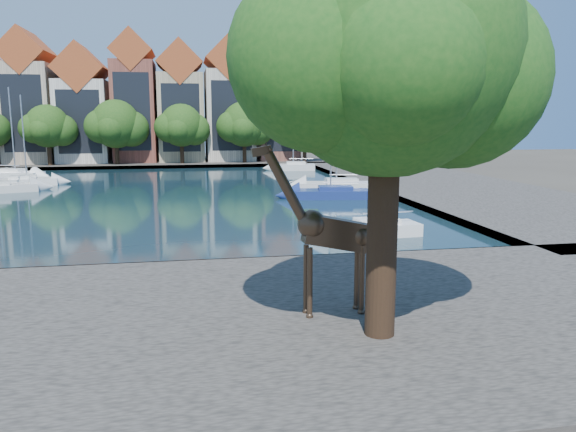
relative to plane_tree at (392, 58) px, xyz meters
The scene contains 24 objects.
ground 14.07m from the plane_tree, 130.22° to the left, with size 160.00×160.00×0.00m, color #38332B.
water_basin 34.72m from the plane_tree, 102.99° to the left, with size 38.00×50.00×0.08m, color black.
near_quay 10.82m from the plane_tree, 165.24° to the left, with size 50.00×14.00×0.50m, color #4E4943.
far_quay 65.87m from the plane_tree, 96.68° to the left, with size 60.00×16.00×0.50m, color #4E4943.
right_quay 38.04m from the plane_tree, 62.22° to the left, with size 14.00×52.00×0.50m, color #4E4943.
plane_tree is the anchor object (origin of this frame).
townhouse_west_mid 69.50m from the plane_tree, 110.74° to the left, with size 5.94×9.18×16.79m.
townhouse_west_inner 67.47m from the plane_tree, 105.57° to the left, with size 6.43×9.18×15.15m.
townhouse_center 66.03m from the plane_tree, 100.13° to the left, with size 5.44×9.18×16.93m.
townhouse_east_inner 65.24m from the plane_tree, 94.94° to the left, with size 5.94×9.18×15.79m.
townhouse_east_mid 65.00m from the plane_tree, 89.22° to the left, with size 6.43×9.18×16.65m.
townhouse_east_end 65.41m from the plane_tree, 83.52° to the left, with size 5.44×9.18×14.43m.
far_tree_west 63.33m from the plane_tree, 109.89° to the left, with size 6.76×5.20×7.36m.
far_tree_mid_west 61.06m from the plane_tree, 102.79° to the left, with size 7.80×6.00×8.00m.
far_tree_mid_east 59.81m from the plane_tree, 95.30° to the left, with size 7.02×5.40×7.52m.
far_tree_east 59.60m from the plane_tree, 87.60° to the left, with size 7.54×5.80×7.84m.
far_tree_far_east 60.47m from the plane_tree, 80.01° to the left, with size 6.76×5.20×7.36m.
giraffe_statue 5.18m from the plane_tree, 121.90° to the left, with size 3.49×0.66×4.99m.
sailboat_left_d 46.28m from the plane_tree, 115.40° to the left, with size 5.48×2.64×8.20m.
sailboat_left_e 53.42m from the plane_tree, 115.07° to the left, with size 5.96×4.02×9.19m.
sailboat_right_a 16.38m from the plane_tree, 72.73° to the left, with size 5.26×2.22×8.37m.
sailboat_right_b 29.60m from the plane_tree, 78.31° to the left, with size 6.20×2.93×9.43m.
sailboat_right_c 33.80m from the plane_tree, 77.09° to the left, with size 6.67×3.30×9.89m.
sailboat_right_d 52.86m from the plane_tree, 81.90° to the left, with size 5.30×2.52×9.60m.
Camera 1 is at (2.55, -22.62, 6.21)m, focal length 35.00 mm.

